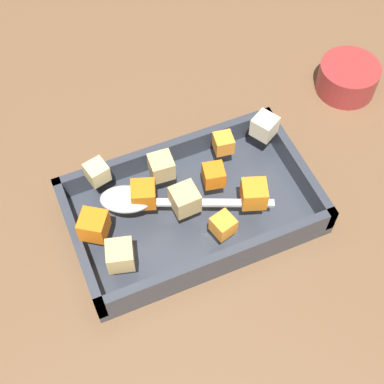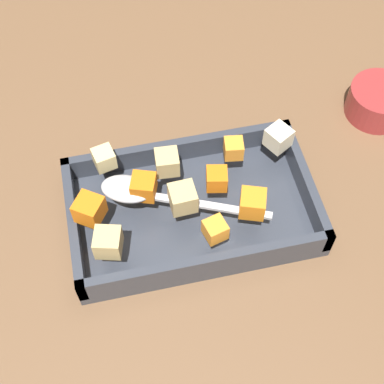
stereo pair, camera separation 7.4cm
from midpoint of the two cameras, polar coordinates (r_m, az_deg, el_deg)
The scene contains 15 objects.
ground_plane at distance 0.80m, azimuth -3.94°, elevation -2.37°, with size 4.00×4.00×0.00m, color brown.
baking_dish at distance 0.78m, azimuth -2.71°, elevation -2.06°, with size 0.33×0.20×0.05m.
carrot_chunk_near_spoon at distance 0.74m, azimuth -7.81°, elevation -0.45°, with size 0.03×0.03×0.03m, color orange.
carrot_chunk_mid_left at distance 0.73m, azimuth 3.44°, elevation -0.41°, with size 0.03×0.03×0.03m, color orange.
carrot_chunk_corner_ne at distance 0.73m, azimuth -12.83°, elevation -3.55°, with size 0.03×0.03×0.03m, color orange.
carrot_chunk_far_left at distance 0.78m, azimuth 0.50°, elevation 4.78°, with size 0.03×0.03×0.03m, color orange.
carrot_chunk_near_right at distance 0.71m, azimuth 0.21°, elevation -3.63°, with size 0.03×0.03×0.03m, color orange.
carrot_chunk_corner_se at distance 0.75m, azimuth -0.54°, elevation 1.37°, with size 0.03×0.03×0.03m, color orange.
potato_chunk_far_right at distance 0.76m, azimuth -5.91°, elevation 2.38°, with size 0.03×0.03×0.03m, color tan.
potato_chunk_rim_edge at distance 0.73m, azimuth -3.52°, elevation -0.92°, with size 0.03×0.03×0.03m, color tan.
potato_chunk_center at distance 0.80m, azimuth 4.74°, elevation 6.48°, with size 0.03×0.03×0.03m, color beige.
potato_chunk_corner_sw at distance 0.77m, azimuth -12.33°, elevation 1.77°, with size 0.03×0.03×0.03m, color #E0CC89.
potato_chunk_heap_top at distance 0.70m, azimuth -10.34°, elevation -6.57°, with size 0.03×0.03×0.03m, color tan.
serving_spoon at distance 0.74m, azimuth -8.48°, elevation -0.99°, with size 0.22×0.12×0.02m.
small_prep_bowl at distance 0.95m, azimuth 13.33°, elevation 11.04°, with size 0.10×0.10×0.05m, color maroon.
Camera 1 is at (0.14, 0.38, 0.69)m, focal length 52.64 mm.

